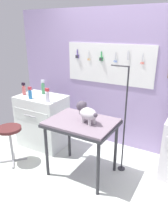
% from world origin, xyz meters
% --- Properties ---
extents(ground, '(4.40, 4.00, 0.04)m').
position_xyz_m(ground, '(0.00, 0.00, -0.02)').
color(ground, silver).
extents(rear_wall_panel, '(4.00, 0.11, 2.30)m').
position_xyz_m(rear_wall_panel, '(-0.00, 1.28, 1.16)').
color(rear_wall_panel, '#A18BBC').
rests_on(rear_wall_panel, ground).
extents(grooming_table, '(0.92, 0.69, 0.83)m').
position_xyz_m(grooming_table, '(-0.10, 0.19, 0.74)').
color(grooming_table, '#2D2D33').
rests_on(grooming_table, ground).
extents(grooming_arm, '(0.29, 0.11, 1.55)m').
position_xyz_m(grooming_arm, '(0.37, 0.56, 0.72)').
color(grooming_arm, '#2D2D33').
rests_on(grooming_arm, ground).
extents(dog, '(0.37, 0.24, 0.27)m').
position_xyz_m(dog, '(-0.03, 0.18, 0.97)').
color(dog, silver).
rests_on(dog, grooming_table).
extents(counter_left, '(0.80, 0.58, 0.91)m').
position_xyz_m(counter_left, '(-1.12, 0.57, 0.46)').
color(counter_left, silver).
rests_on(counter_left, ground).
extents(stool, '(0.36, 0.36, 0.59)m').
position_xyz_m(stool, '(-1.20, -0.10, 0.49)').
color(stool, '#9E9EA3').
rests_on(stool, ground).
extents(pump_bottle_white, '(0.06, 0.06, 0.20)m').
position_xyz_m(pump_bottle_white, '(-1.18, 0.39, 0.99)').
color(pump_bottle_white, teal).
rests_on(pump_bottle_white, counter_left).
extents(spray_bottle_tall, '(0.06, 0.06, 0.22)m').
position_xyz_m(spray_bottle_tall, '(-0.84, 0.40, 1.00)').
color(spray_bottle_tall, white).
rests_on(spray_bottle_tall, counter_left).
extents(detangler_spray, '(0.06, 0.06, 0.25)m').
position_xyz_m(detangler_spray, '(-1.17, 0.70, 1.02)').
color(detangler_spray, '#4C9562').
rests_on(detangler_spray, counter_left).
extents(conditioner_bottle, '(0.06, 0.06, 0.21)m').
position_xyz_m(conditioner_bottle, '(-1.42, 0.50, 1.00)').
color(conditioner_bottle, '#D36260').
rests_on(conditioner_bottle, counter_left).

